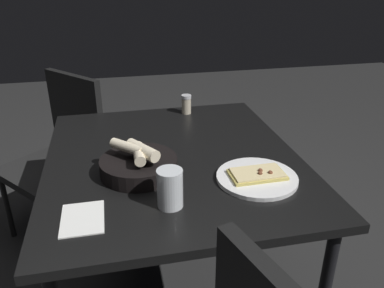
{
  "coord_description": "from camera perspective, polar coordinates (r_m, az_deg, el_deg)",
  "views": [
    {
      "loc": [
        -1.29,
        0.21,
        1.42
      ],
      "look_at": [
        0.02,
        -0.08,
        0.79
      ],
      "focal_mm": 36.23,
      "sensor_mm": 36.0,
      "label": 1
    }
  ],
  "objects": [
    {
      "name": "napkin",
      "position": [
        1.16,
        -15.81,
        -10.5
      ],
      "size": [
        0.16,
        0.12,
        0.0
      ],
      "color": "white",
      "rests_on": "dining_table"
    },
    {
      "name": "dining_table",
      "position": [
        1.49,
        -2.76,
        -4.1
      ],
      "size": [
        1.06,
        0.93,
        0.76
      ],
      "color": "black",
      "rests_on": "ground"
    },
    {
      "name": "bread_basket",
      "position": [
        1.34,
        -7.85,
        -2.93
      ],
      "size": [
        0.27,
        0.27,
        0.12
      ],
      "color": "black",
      "rests_on": "dining_table"
    },
    {
      "name": "beer_glass",
      "position": [
        1.15,
        -3.25,
        -6.8
      ],
      "size": [
        0.08,
        0.08,
        0.12
      ],
      "color": "silver",
      "rests_on": "dining_table"
    },
    {
      "name": "pepper_shaker",
      "position": [
        1.87,
        -0.84,
        5.73
      ],
      "size": [
        0.05,
        0.05,
        0.09
      ],
      "color": "#BFB299",
      "rests_on": "dining_table"
    },
    {
      "name": "pizza_plate",
      "position": [
        1.32,
        9.55,
        -4.8
      ],
      "size": [
        0.27,
        0.27,
        0.04
      ],
      "color": "white",
      "rests_on": "dining_table"
    },
    {
      "name": "chair_near",
      "position": [
        2.22,
        -18.51,
        -0.72
      ],
      "size": [
        0.62,
        0.62,
        0.89
      ],
      "color": "black",
      "rests_on": "ground"
    }
  ]
}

